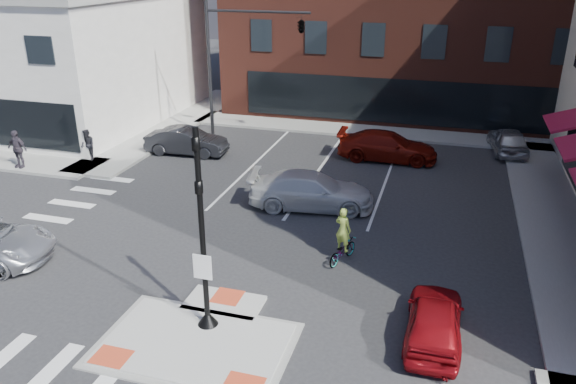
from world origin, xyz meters
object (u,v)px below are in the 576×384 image
(red_sedan, at_px, (434,320))
(white_pickup, at_px, (311,190))
(bg_car_dark, at_px, (187,141))
(pedestrian_b, at_px, (17,149))
(pedestrian_a, at_px, (88,145))
(bg_car_silver, at_px, (508,140))
(bg_car_red, at_px, (387,146))
(cyclist, at_px, (343,244))

(red_sedan, distance_m, white_pickup, 9.75)
(bg_car_dark, distance_m, pedestrian_b, 8.55)
(pedestrian_a, distance_m, pedestrian_b, 3.39)
(white_pickup, distance_m, bg_car_dark, 9.82)
(white_pickup, bearing_deg, bg_car_silver, -49.72)
(bg_car_red, bearing_deg, pedestrian_b, 109.52)
(bg_car_dark, relative_size, bg_car_silver, 1.05)
(bg_car_dark, xyz_separation_m, bg_car_red, (10.76, 2.17, 0.03))
(white_pickup, bearing_deg, red_sedan, -154.70)
(bg_car_dark, distance_m, bg_car_red, 10.98)
(bg_car_red, relative_size, cyclist, 2.52)
(bg_car_red, bearing_deg, cyclist, 177.70)
(red_sedan, bearing_deg, bg_car_dark, -43.54)
(red_sedan, bearing_deg, cyclist, -48.00)
(red_sedan, distance_m, bg_car_silver, 18.55)
(bg_car_silver, bearing_deg, bg_car_dark, 10.04)
(bg_car_red, relative_size, pedestrian_b, 2.69)
(cyclist, bearing_deg, white_pickup, -42.10)
(bg_car_silver, relative_size, bg_car_red, 0.81)
(bg_car_dark, bearing_deg, cyclist, -135.44)
(bg_car_red, height_order, cyclist, cyclist)
(white_pickup, relative_size, cyclist, 2.57)
(white_pickup, distance_m, pedestrian_a, 12.97)
(red_sedan, xyz_separation_m, pedestrian_b, (-21.09, 8.30, 0.47))
(pedestrian_a, bearing_deg, white_pickup, 13.78)
(bg_car_silver, relative_size, pedestrian_a, 2.57)
(red_sedan, relative_size, bg_car_dark, 0.86)
(white_pickup, relative_size, bg_car_red, 1.02)
(pedestrian_a, bearing_deg, cyclist, 0.22)
(white_pickup, height_order, pedestrian_b, pedestrian_b)
(cyclist, xyz_separation_m, pedestrian_b, (-17.73, 4.64, 0.43))
(red_sedan, height_order, pedestrian_a, pedestrian_a)
(cyclist, bearing_deg, bg_car_red, -70.11)
(white_pickup, bearing_deg, pedestrian_b, 79.07)
(bg_car_silver, relative_size, cyclist, 2.03)
(red_sedan, distance_m, bg_car_red, 15.57)
(pedestrian_a, bearing_deg, red_sedan, -5.20)
(bg_car_silver, bearing_deg, white_pickup, 42.99)
(bg_car_dark, bearing_deg, pedestrian_b, 119.89)
(white_pickup, xyz_separation_m, bg_car_dark, (-8.40, 5.08, -0.04))
(bg_car_silver, distance_m, pedestrian_a, 22.86)
(bg_car_red, distance_m, pedestrian_b, 19.15)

